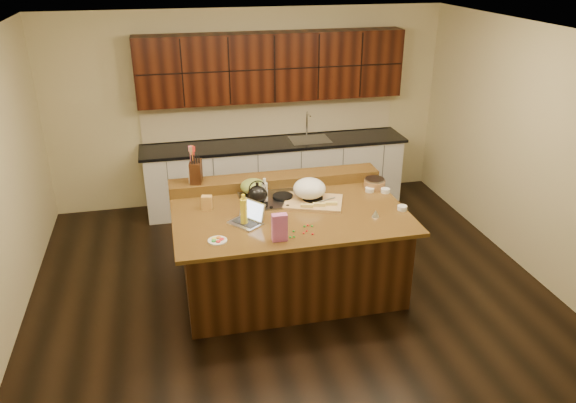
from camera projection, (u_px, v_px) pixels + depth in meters
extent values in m
cube|color=black|center=(289.00, 286.00, 6.20)|extent=(5.50, 5.00, 0.01)
cube|color=silver|center=(289.00, 32.00, 5.08)|extent=(5.50, 5.00, 0.01)
cube|color=#C8BC8C|center=(249.00, 108.00, 7.86)|extent=(5.50, 0.01, 2.70)
cube|color=#C8BC8C|center=(381.00, 318.00, 3.41)|extent=(5.50, 0.01, 2.70)
cube|color=#C8BC8C|center=(532.00, 152.00, 6.20)|extent=(0.01, 5.00, 2.70)
cube|color=black|center=(289.00, 251.00, 6.01)|extent=(2.22, 1.42, 0.88)
cube|color=black|center=(289.00, 212.00, 5.82)|extent=(2.40, 1.60, 0.04)
cube|color=black|center=(275.00, 180.00, 6.41)|extent=(2.40, 0.30, 0.12)
cube|color=gray|center=(283.00, 199.00, 6.08)|extent=(0.92, 0.52, 0.02)
cylinder|color=black|center=(254.00, 194.00, 6.13)|extent=(0.22, 0.22, 0.03)
cylinder|color=black|center=(307.00, 190.00, 6.25)|extent=(0.22, 0.22, 0.03)
cylinder|color=black|center=(258.00, 204.00, 5.89)|extent=(0.22, 0.22, 0.03)
cylinder|color=black|center=(313.00, 199.00, 6.02)|extent=(0.22, 0.22, 0.03)
cylinder|color=black|center=(283.00, 197.00, 6.07)|extent=(0.22, 0.22, 0.03)
cube|color=silver|center=(275.00, 175.00, 8.00)|extent=(3.60, 0.62, 0.90)
cube|color=black|center=(275.00, 143.00, 7.80)|extent=(3.70, 0.66, 0.04)
cube|color=gray|center=(310.00, 140.00, 7.90)|extent=(0.55, 0.42, 0.01)
cylinder|color=gray|center=(307.00, 124.00, 7.98)|extent=(0.02, 0.02, 0.36)
cube|color=black|center=(272.00, 67.00, 7.51)|extent=(3.60, 0.34, 0.90)
cube|color=#C8BC8C|center=(270.00, 118.00, 7.96)|extent=(3.60, 0.03, 0.50)
ellipsoid|color=black|center=(257.00, 194.00, 5.85)|extent=(0.22, 0.22, 0.19)
ellipsoid|color=olive|center=(253.00, 186.00, 6.09)|extent=(0.37, 0.37, 0.16)
cube|color=#B7B7BC|center=(245.00, 223.00, 5.53)|extent=(0.36, 0.37, 0.01)
cube|color=black|center=(245.00, 222.00, 5.52)|extent=(0.26, 0.28, 0.00)
cube|color=#B7B7BC|center=(252.00, 210.00, 5.56)|extent=(0.24, 0.28, 0.20)
cube|color=silver|center=(252.00, 210.00, 5.55)|extent=(0.21, 0.25, 0.17)
cylinder|color=yellow|center=(244.00, 212.00, 5.47)|extent=(0.09, 0.09, 0.27)
cylinder|color=silver|center=(265.00, 194.00, 5.89)|extent=(0.08, 0.08, 0.25)
cube|color=tan|center=(313.00, 202.00, 5.98)|extent=(0.72, 0.62, 0.03)
ellipsoid|color=white|center=(309.00, 188.00, 6.00)|extent=(0.35, 0.35, 0.22)
cube|color=#EDD872|center=(307.00, 206.00, 5.82)|extent=(0.13, 0.04, 0.04)
cube|color=#EDD872|center=(319.00, 205.00, 5.84)|extent=(0.13, 0.04, 0.04)
cube|color=#EDD872|center=(331.00, 203.00, 5.87)|extent=(0.13, 0.04, 0.04)
cylinder|color=gray|center=(326.00, 200.00, 5.98)|extent=(0.23, 0.09, 0.01)
cylinder|color=white|center=(402.00, 208.00, 5.82)|extent=(0.13, 0.13, 0.04)
cylinder|color=white|center=(370.00, 190.00, 6.26)|extent=(0.13, 0.13, 0.04)
cylinder|color=white|center=(385.00, 191.00, 6.24)|extent=(0.12, 0.12, 0.04)
cylinder|color=#996B3F|center=(375.00, 184.00, 6.35)|extent=(0.28, 0.28, 0.09)
cone|color=silver|center=(376.00, 213.00, 5.67)|extent=(0.10, 0.10, 0.07)
cube|color=#BE599C|center=(280.00, 227.00, 5.17)|extent=(0.14, 0.08, 0.27)
cylinder|color=white|center=(217.00, 241.00, 5.21)|extent=(0.21, 0.21, 0.01)
cube|color=#C48F45|center=(207.00, 203.00, 5.82)|extent=(0.12, 0.10, 0.15)
cylinder|color=white|center=(194.00, 176.00, 6.17)|extent=(0.13, 0.13, 0.14)
cube|color=black|center=(196.00, 172.00, 6.16)|extent=(0.16, 0.22, 0.24)
ellipsoid|color=red|center=(307.00, 231.00, 5.38)|extent=(0.02, 0.02, 0.02)
ellipsoid|color=#198C26|center=(290.00, 237.00, 5.26)|extent=(0.02, 0.02, 0.02)
ellipsoid|color=red|center=(304.00, 233.00, 5.34)|extent=(0.02, 0.02, 0.02)
ellipsoid|color=#198C26|center=(294.00, 231.00, 5.37)|extent=(0.02, 0.02, 0.02)
ellipsoid|color=red|center=(308.00, 225.00, 5.49)|extent=(0.02, 0.02, 0.02)
ellipsoid|color=#198C26|center=(294.00, 237.00, 5.27)|extent=(0.02, 0.02, 0.02)
ellipsoid|color=red|center=(280.00, 236.00, 5.27)|extent=(0.02, 0.02, 0.02)
ellipsoid|color=#198C26|center=(312.00, 226.00, 5.47)|extent=(0.02, 0.02, 0.02)
ellipsoid|color=red|center=(276.00, 230.00, 5.39)|extent=(0.02, 0.02, 0.02)
ellipsoid|color=#198C26|center=(283.00, 234.00, 5.31)|extent=(0.02, 0.02, 0.02)
ellipsoid|color=red|center=(313.00, 234.00, 5.32)|extent=(0.02, 0.02, 0.02)
ellipsoid|color=#198C26|center=(304.00, 226.00, 5.46)|extent=(0.02, 0.02, 0.02)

